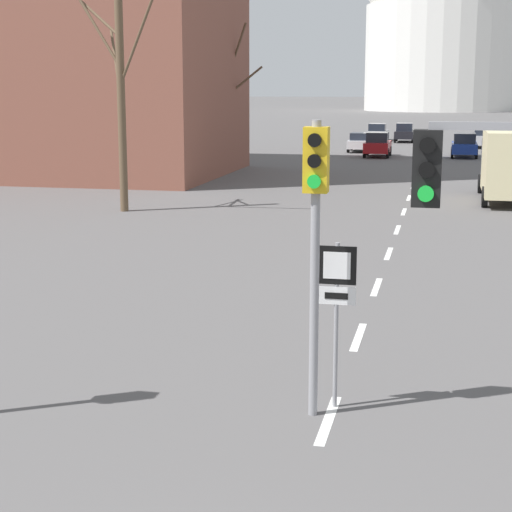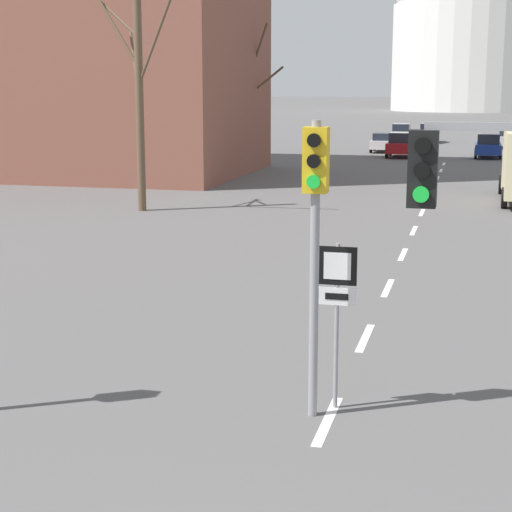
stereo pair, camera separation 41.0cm
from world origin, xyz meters
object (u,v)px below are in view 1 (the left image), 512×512
at_px(sedan_far_left, 405,133).
at_px(delivery_truck, 510,163).
at_px(sedan_near_left, 378,144).
at_px(route_sign_post, 336,296).
at_px(sedan_distant_centre, 484,138).
at_px(traffic_signal_centre_tall, 315,212).
at_px(sedan_far_right, 377,132).
at_px(sedan_mid_centre, 361,142).
at_px(sedan_near_right, 464,145).

bearing_deg(sedan_far_left, delivery_truck, -80.73).
relative_size(sedan_far_left, delivery_truck, 0.55).
bearing_deg(sedan_near_left, route_sign_post, -86.18).
bearing_deg(sedan_distant_centre, traffic_signal_centre_tall, -94.54).
relative_size(sedan_near_left, delivery_truck, 0.55).
xyz_separation_m(sedan_near_left, sedan_far_right, (-1.52, 18.78, -0.09)).
bearing_deg(route_sign_post, sedan_mid_centre, 95.25).
distance_m(route_sign_post, sedan_far_left, 66.37).
height_order(traffic_signal_centre_tall, delivery_truck, traffic_signal_centre_tall).
bearing_deg(delivery_truck, sedan_near_left, 108.30).
xyz_separation_m(route_sign_post, sedan_far_right, (-4.81, 68.04, -1.02)).
height_order(sedan_near_left, sedan_mid_centre, sedan_near_left).
relative_size(sedan_mid_centre, sedan_distant_centre, 1.00).
bearing_deg(sedan_mid_centre, sedan_distant_centre, 34.22).
xyz_separation_m(sedan_near_right, delivery_truck, (1.53, -23.96, 0.85)).
bearing_deg(sedan_near_right, sedan_distant_centre, 80.18).
bearing_deg(sedan_near_left, sedan_near_right, 9.13).
relative_size(route_sign_post, delivery_truck, 0.37).
xyz_separation_m(sedan_near_right, sedan_mid_centre, (-7.74, 3.66, -0.10)).
relative_size(route_sign_post, sedan_far_left, 0.67).
xyz_separation_m(route_sign_post, sedan_near_left, (-3.29, 49.26, -0.93)).
distance_m(route_sign_post, sedan_near_left, 49.38).
relative_size(sedan_near_left, sedan_near_right, 0.92).
height_order(traffic_signal_centre_tall, sedan_mid_centre, traffic_signal_centre_tall).
distance_m(traffic_signal_centre_tall, sedan_far_right, 68.62).
height_order(sedan_near_right, sedan_distant_centre, sedan_near_right).
bearing_deg(sedan_mid_centre, route_sign_post, -84.75).
xyz_separation_m(route_sign_post, sedan_distant_centre, (4.54, 60.35, -1.02)).
distance_m(traffic_signal_centre_tall, delivery_truck, 27.11).
height_order(sedan_far_left, delivery_truck, delivery_truck).
height_order(route_sign_post, sedan_distant_centre, route_sign_post).
relative_size(sedan_near_right, sedan_far_left, 1.08).
bearing_deg(sedan_far_right, traffic_signal_centre_tall, -86.22).
xyz_separation_m(sedan_near_left, delivery_truck, (7.60, -22.98, 0.82)).
bearing_deg(sedan_mid_centre, delivery_truck, -71.45).
relative_size(traffic_signal_centre_tall, sedan_distant_centre, 1.14).
height_order(sedan_near_left, sedan_far_right, sedan_near_left).
xyz_separation_m(sedan_far_left, sedan_far_right, (-2.59, 1.71, -0.06)).
height_order(sedan_far_right, delivery_truck, delivery_truck).
bearing_deg(sedan_far_right, sedan_distant_centre, -39.43).
relative_size(sedan_near_left, sedan_far_right, 1.00).
height_order(route_sign_post, sedan_mid_centre, route_sign_post).
xyz_separation_m(traffic_signal_centre_tall, sedan_far_right, (-4.52, 68.43, -2.37)).
xyz_separation_m(traffic_signal_centre_tall, sedan_mid_centre, (-4.66, 54.29, -2.42)).
distance_m(sedan_near_right, delivery_truck, 24.02).
xyz_separation_m(route_sign_post, sedan_far_left, (-2.23, 66.33, -0.96)).
distance_m(sedan_far_left, sedan_distant_centre, 9.03).
distance_m(sedan_near_left, sedan_far_left, 17.10).
bearing_deg(traffic_signal_centre_tall, sedan_distant_centre, 85.46).
height_order(sedan_mid_centre, sedan_far_left, sedan_far_left).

